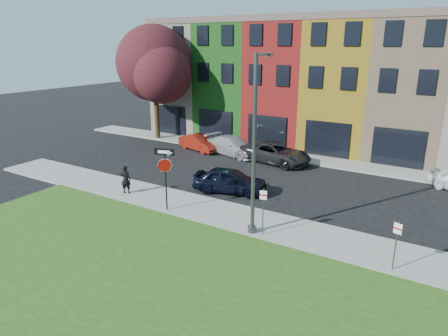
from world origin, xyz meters
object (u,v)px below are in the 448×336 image
Objects in this scene: stop_sign at (165,167)px; street_lamp at (255,146)px; sedan_near at (230,180)px; man at (126,179)px.

street_lamp is (4.95, 0.23, 1.67)m from stop_sign.
street_lamp is (3.61, -3.96, 3.39)m from sedan_near.
man is 0.36× the size of sedan_near.
street_lamp is at bearing 155.87° from man.
street_lamp reaches higher than stop_sign.
street_lamp is at bearing -16.64° from stop_sign.
stop_sign is at bearing 147.27° from sedan_near.
sedan_near is (4.86, 3.53, -0.21)m from man.
sedan_near is (1.34, 4.19, -1.71)m from stop_sign.
street_lamp is at bearing -152.59° from sedan_near.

